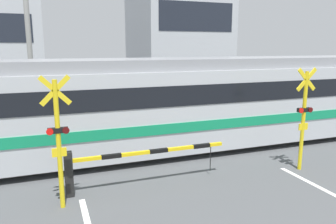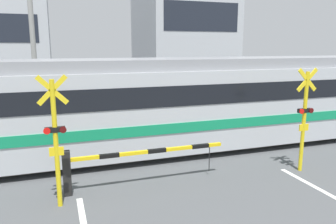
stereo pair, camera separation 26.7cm
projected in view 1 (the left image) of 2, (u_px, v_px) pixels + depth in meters
name	position (u px, v px, depth m)	size (l,w,h in m)	color
rail_track_near	(167.00, 157.00, 10.98)	(50.00, 0.10, 0.08)	#5B564C
rail_track_far	(153.00, 145.00, 12.29)	(50.00, 0.10, 0.08)	#5B564C
commuter_train	(244.00, 98.00, 12.47)	(19.89, 2.71, 3.27)	#B7BCC1
crossing_barrier_near	(115.00, 162.00, 8.43)	(4.36, 0.20, 1.15)	black
crossing_barrier_far	(185.00, 113.00, 14.58)	(4.36, 0.20, 1.15)	black
crossing_signal_left	(58.00, 137.00, 7.29)	(0.68, 0.15, 3.08)	yellow
crossing_signal_right	(304.00, 115.00, 9.65)	(0.68, 0.15, 3.08)	yellow
pedestrian	(124.00, 97.00, 17.57)	(0.38, 0.23, 1.78)	brown
building_right_of_street	(177.00, 27.00, 27.96)	(7.11, 8.01, 10.63)	#B2B7BC
utility_pole_streetside	(28.00, 30.00, 14.02)	(0.22, 0.22, 8.72)	gray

